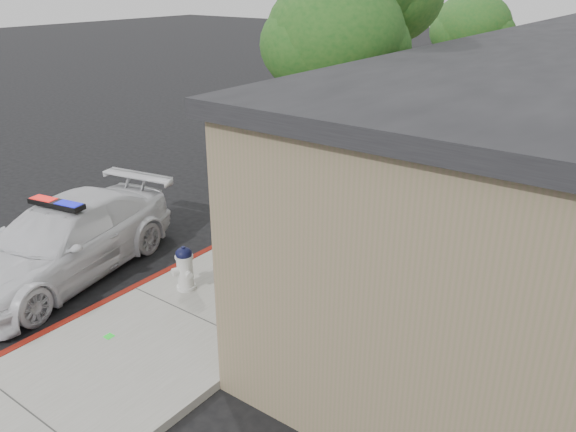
{
  "coord_description": "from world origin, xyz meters",
  "views": [
    {
      "loc": [
        7.97,
        -5.74,
        5.54
      ],
      "look_at": [
        1.39,
        3.08,
        0.89
      ],
      "focal_mm": 35.55,
      "sensor_mm": 36.0,
      "label": 1
    }
  ],
  "objects_px": {
    "street_tree_near": "(336,41)",
    "police_car": "(63,241)",
    "fire_hydrant": "(185,268)",
    "street_tree_far": "(472,30)"
  },
  "relations": [
    {
      "from": "street_tree_far",
      "to": "fire_hydrant",
      "type": "bearing_deg",
      "value": -89.85
    },
    {
      "from": "fire_hydrant",
      "to": "street_tree_near",
      "type": "height_order",
      "value": "street_tree_near"
    },
    {
      "from": "street_tree_near",
      "to": "police_car",
      "type": "bearing_deg",
      "value": -117.68
    },
    {
      "from": "fire_hydrant",
      "to": "street_tree_near",
      "type": "distance_m",
      "value": 5.81
    },
    {
      "from": "street_tree_near",
      "to": "street_tree_far",
      "type": "height_order",
      "value": "street_tree_near"
    },
    {
      "from": "police_car",
      "to": "street_tree_near",
      "type": "distance_m",
      "value": 6.99
    },
    {
      "from": "fire_hydrant",
      "to": "police_car",
      "type": "bearing_deg",
      "value": -138.52
    },
    {
      "from": "police_car",
      "to": "street_tree_near",
      "type": "height_order",
      "value": "street_tree_near"
    },
    {
      "from": "police_car",
      "to": "fire_hydrant",
      "type": "distance_m",
      "value": 2.66
    },
    {
      "from": "police_car",
      "to": "street_tree_far",
      "type": "xyz_separation_m",
      "value": [
        2.47,
        14.53,
        3.12
      ]
    }
  ]
}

